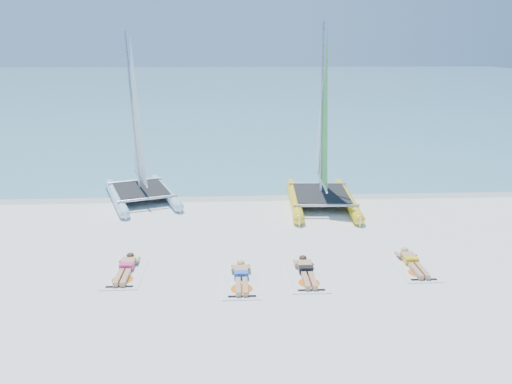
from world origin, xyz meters
TOP-DOWN VIEW (x-y plane):
  - ground at (0.00, 0.00)m, footprint 140.00×140.00m
  - sea at (0.00, 63.00)m, footprint 140.00×115.00m
  - wet_sand_strip at (0.00, 5.50)m, footprint 140.00×1.40m
  - catamaran_blue at (-3.44, 5.38)m, footprint 3.86×5.41m
  - catamaran_yellow at (3.72, 4.75)m, footprint 2.77×5.61m
  - towel_a at (-2.70, -1.60)m, footprint 1.00×1.85m
  - sunbather_a at (-2.70, -1.41)m, footprint 0.37×1.73m
  - towel_b at (0.44, -2.27)m, footprint 1.00×1.85m
  - sunbather_b at (0.44, -2.07)m, footprint 0.37×1.73m
  - towel_c at (2.21, -2.03)m, footprint 1.00×1.85m
  - sunbather_c at (2.21, -1.84)m, footprint 0.37×1.73m
  - towel_d at (5.28, -1.60)m, footprint 1.00×1.85m
  - sunbather_d at (5.28, -1.41)m, footprint 0.37×1.73m

SIDE VIEW (x-z plane):
  - ground at x=0.00m, z-range 0.00..0.00m
  - wet_sand_strip at x=0.00m, z-range 0.00..0.01m
  - sea at x=0.00m, z-range 0.00..0.01m
  - towel_a at x=-2.70m, z-range 0.00..0.02m
  - towel_b at x=0.44m, z-range 0.00..0.02m
  - towel_c at x=2.21m, z-range 0.00..0.02m
  - towel_d at x=5.28m, z-range 0.00..0.02m
  - sunbather_a at x=-2.70m, z-range -0.01..0.25m
  - sunbather_b at x=0.44m, z-range -0.01..0.25m
  - sunbather_c at x=2.21m, z-range -0.01..0.25m
  - sunbather_d at x=5.28m, z-range -0.01..0.25m
  - catamaran_blue at x=-3.44m, z-range -1.35..5.34m
  - catamaran_yellow at x=3.72m, z-range -1.31..5.75m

